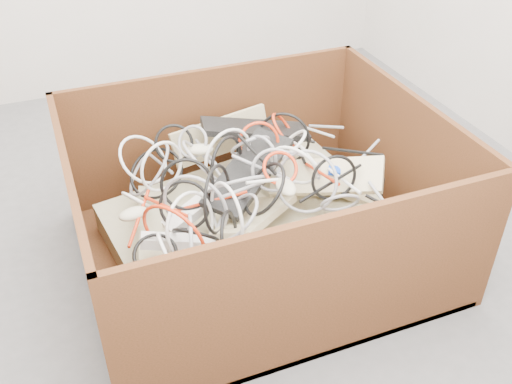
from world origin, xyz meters
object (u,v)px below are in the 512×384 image
object	(u,v)px
cardboard_box	(253,229)
power_strip_left	(203,203)
power_strip_right	(182,242)
vga_plug	(334,171)

from	to	relation	value
cardboard_box	power_strip_left	bearing A→B (deg)	-170.10
power_strip_left	power_strip_right	size ratio (longest dim) A/B	1.19
power_strip_right	vga_plug	world-z (taller)	power_strip_right
power_strip_left	vga_plug	distance (m)	0.52
cardboard_box	power_strip_right	distance (m)	0.43
power_strip_right	vga_plug	distance (m)	0.66
power_strip_left	vga_plug	world-z (taller)	power_strip_left
vga_plug	cardboard_box	bearing A→B (deg)	-160.64
power_strip_left	vga_plug	bearing A→B (deg)	-20.15
power_strip_left	cardboard_box	bearing A→B (deg)	-9.65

